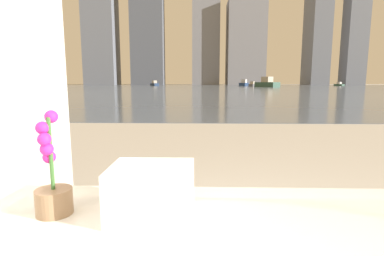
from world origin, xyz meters
The scene contains 14 objects.
potted_orchid centered at (-0.50, 0.77, 0.66)m, with size 0.11×0.11×0.33m.
towel_stack centered at (-0.18, 0.77, 0.65)m, with size 0.26×0.21×0.16m.
harbor_water centered at (0.00, 62.00, 0.01)m, with size 180.00×110.00×0.01m.
harbor_boat_0 centered at (13.57, 62.88, 0.75)m, with size 4.50×5.84×2.11m.
harbor_boat_1 centered at (37.13, 82.48, 0.38)m, with size 1.92×2.98×1.06m.
harbor_boat_2 centered at (12.33, 73.34, 0.42)m, with size 2.30×3.27×1.17m.
harbor_boat_3 centered at (11.42, 81.27, 0.62)m, with size 3.18×4.86×1.73m.
harbor_boat_4 centered at (-13.17, 84.39, 0.52)m, with size 2.98×4.07×1.46m.
skyline_tower_0 centered at (-38.80, 118.00, 20.84)m, with size 11.85×10.11×41.67m.
skyline_tower_1 centered at (-20.75, 118.00, 24.80)m, with size 12.40×7.24×49.61m.
skyline_tower_2 centered at (1.66, 118.00, 26.10)m, with size 10.34×6.30×52.21m.
skyline_tower_3 centered at (16.67, 118.00, 15.47)m, with size 13.89×13.28×30.93m.
skyline_tower_4 centered at (43.47, 118.00, 23.32)m, with size 6.79×12.25×46.65m.
skyline_tower_5 centered at (57.64, 118.00, 26.37)m, with size 7.35×6.89×52.74m.
Camera 1 is at (-0.03, -0.12, 0.98)m, focal length 28.00 mm.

